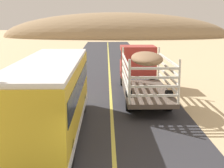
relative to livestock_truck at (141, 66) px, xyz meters
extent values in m
cube|color=#B2332D|center=(0.00, 2.16, 0.03)|extent=(2.50, 2.20, 2.20)
cube|color=#192333|center=(0.00, 2.16, 0.48)|extent=(2.53, 1.54, 0.70)
cube|color=brown|center=(0.00, -3.24, -1.07)|extent=(2.50, 6.40, 0.24)
cylinder|color=silver|center=(-1.19, -0.10, 0.15)|extent=(0.12, 0.12, 2.20)
cylinder|color=silver|center=(1.19, -0.10, 0.15)|extent=(0.12, 0.12, 2.20)
cylinder|color=silver|center=(-1.19, -6.38, 0.15)|extent=(0.12, 0.12, 2.20)
cylinder|color=silver|center=(1.19, -6.38, 0.15)|extent=(0.12, 0.12, 2.20)
cube|color=silver|center=(-1.21, -3.24, -0.51)|extent=(0.08, 6.30, 0.12)
cube|color=silver|center=(1.21, -3.24, -0.51)|extent=(0.08, 6.30, 0.12)
cube|color=silver|center=(0.00, -6.40, -0.51)|extent=(2.40, 0.08, 0.12)
cube|color=silver|center=(-1.21, -3.24, -0.07)|extent=(0.08, 6.30, 0.12)
cube|color=silver|center=(1.21, -3.24, -0.07)|extent=(0.08, 6.30, 0.12)
cube|color=silver|center=(0.00, -6.40, -0.07)|extent=(2.40, 0.08, 0.12)
cube|color=silver|center=(-1.21, -3.24, 0.37)|extent=(0.08, 6.30, 0.12)
cube|color=silver|center=(1.21, -3.24, 0.37)|extent=(0.08, 6.30, 0.12)
cube|color=silver|center=(0.00, -6.40, 0.37)|extent=(2.40, 0.08, 0.12)
cube|color=silver|center=(-1.21, -3.24, 0.81)|extent=(0.08, 6.30, 0.12)
cube|color=silver|center=(1.21, -3.24, 0.81)|extent=(0.08, 6.30, 0.12)
cube|color=silver|center=(0.00, -6.40, 0.81)|extent=(2.40, 0.08, 0.12)
ellipsoid|color=#8C6B4C|center=(0.00, -3.24, 0.90)|extent=(1.75, 3.84, 0.70)
cylinder|color=black|center=(-1.09, 2.16, -1.22)|extent=(0.32, 1.10, 1.10)
cylinder|color=black|center=(1.09, 2.16, -1.22)|extent=(0.32, 1.10, 1.10)
cylinder|color=black|center=(-1.09, -4.52, -1.22)|extent=(0.32, 1.10, 1.10)
cylinder|color=black|center=(1.09, -4.52, -1.22)|extent=(0.32, 1.10, 1.10)
cube|color=gold|center=(-4.66, -8.18, -0.07)|extent=(2.50, 10.00, 2.70)
cube|color=white|center=(-4.66, -8.18, 1.36)|extent=(2.45, 9.80, 0.16)
cube|color=#192333|center=(-4.66, -8.18, 0.40)|extent=(2.54, 9.20, 0.80)
cube|color=silver|center=(-4.66, -8.18, -1.22)|extent=(2.53, 9.80, 0.36)
cylinder|color=black|center=(-5.76, -4.93, -1.27)|extent=(0.30, 1.00, 1.00)
cylinder|color=black|center=(-3.56, -4.93, -1.27)|extent=(0.30, 1.00, 1.00)
cylinder|color=black|center=(-5.76, -11.43, -1.27)|extent=(0.30, 1.00, 1.00)
cylinder|color=black|center=(-3.56, -11.43, -1.27)|extent=(0.30, 1.00, 1.00)
ellipsoid|color=#997C5A|center=(0.35, 63.29, -1.79)|extent=(57.01, 26.22, 12.16)
camera|label=1|loc=(-2.28, -21.87, 3.21)|focal=53.27mm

